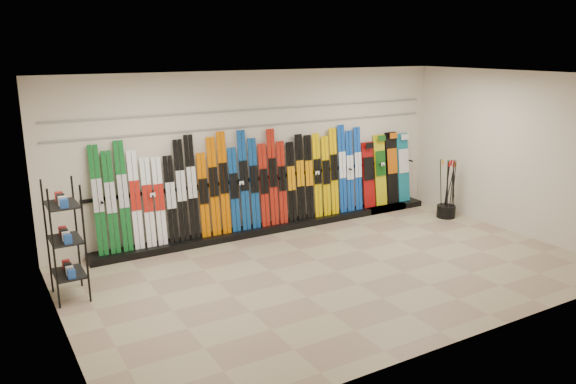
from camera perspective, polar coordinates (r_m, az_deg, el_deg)
floor at (r=8.91m, az=4.94°, el=-8.04°), size 8.00×8.00×0.00m
back_wall at (r=10.53m, az=-2.76°, el=4.10°), size 8.00×0.00×8.00m
left_wall at (r=6.99m, az=-22.65°, el=-2.51°), size 0.00×5.00×5.00m
right_wall at (r=11.21m, az=22.10°, el=3.68°), size 0.00×5.00×5.00m
ceiling at (r=8.23m, az=5.41°, el=11.62°), size 8.00×8.00×0.00m
ski_rack_base at (r=10.80m, az=-1.06°, el=-3.50°), size 8.00×0.40×0.12m
skis at (r=10.29m, az=-4.49°, el=0.73°), size 5.37×0.21×1.84m
snowboards at (r=12.17m, az=9.99°, el=2.22°), size 1.26×0.24×1.52m
accessory_rack at (r=8.31m, az=-21.65°, el=-4.63°), size 0.40×0.60×1.66m
pole_bin at (r=11.98m, az=15.75°, el=-1.90°), size 0.38×0.38×0.25m
ski_poles at (r=11.85m, az=16.04°, el=0.32°), size 0.32×0.36×1.18m
slatwall_rail_0 at (r=10.43m, az=-2.74°, el=6.78°), size 7.60×0.02×0.03m
slatwall_rail_1 at (r=10.40m, az=-2.76°, el=8.42°), size 7.60×0.02×0.03m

